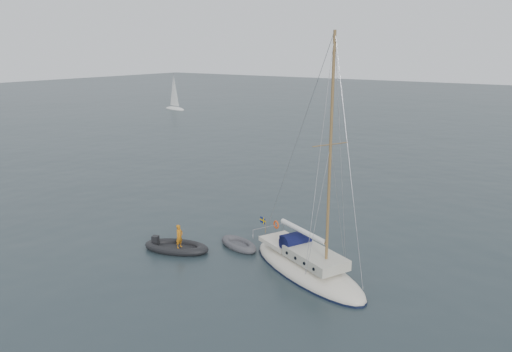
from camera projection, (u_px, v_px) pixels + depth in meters
The scene contains 5 objects.
ground at pixel (284, 248), 29.47m from camera, with size 300.00×300.00×0.00m, color black.
sailboat at pixel (308, 256), 26.00m from camera, with size 9.02×2.70×12.84m.
dinghy at pixel (239, 244), 29.57m from camera, with size 2.93×1.32×0.42m.
rib at pixel (176, 246), 29.10m from camera, with size 3.94×1.79×1.62m.
distant_yacht_a at pixel (174, 93), 94.04m from camera, with size 5.51×2.94×7.30m.
Camera 1 is at (14.14, -23.59, 11.54)m, focal length 35.00 mm.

